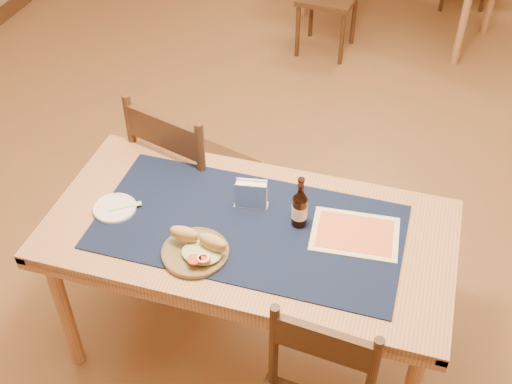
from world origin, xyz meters
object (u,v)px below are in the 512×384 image
(chair_main_far, at_px, (191,175))
(beer_bottle, at_px, (300,208))
(main_table, at_px, (249,242))
(napkin_holder, at_px, (251,195))
(sandwich_plate, at_px, (197,249))

(chair_main_far, xyz_separation_m, beer_bottle, (0.63, -0.42, 0.32))
(main_table, distance_m, napkin_holder, 0.19)
(sandwich_plate, bearing_deg, main_table, 54.72)
(main_table, bearing_deg, beer_bottle, 20.69)
(chair_main_far, relative_size, sandwich_plate, 3.89)
(main_table, bearing_deg, sandwich_plate, -125.28)
(sandwich_plate, bearing_deg, napkin_holder, 70.27)
(chair_main_far, height_order, beer_bottle, chair_main_far)
(sandwich_plate, height_order, beer_bottle, beer_bottle)
(beer_bottle, relative_size, napkin_holder, 1.61)
(chair_main_far, xyz_separation_m, sandwich_plate, (0.30, -0.69, 0.27))
(beer_bottle, bearing_deg, napkin_holder, 166.86)
(chair_main_far, bearing_deg, beer_bottle, -33.72)
(main_table, relative_size, sandwich_plate, 6.25)
(beer_bottle, xyz_separation_m, napkin_holder, (-0.21, 0.05, -0.03))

